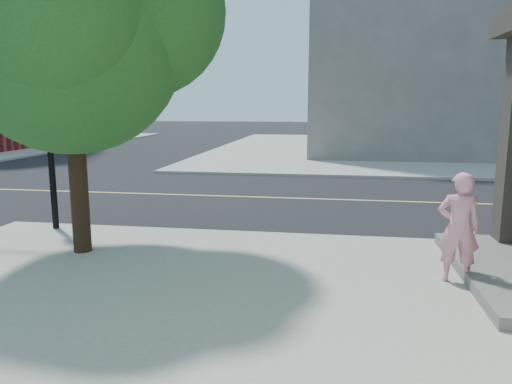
# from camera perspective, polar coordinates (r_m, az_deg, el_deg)

# --- Properties ---
(ground) EXTENTS (140.00, 140.00, 0.00)m
(ground) POSITION_cam_1_polar(r_m,az_deg,el_deg) (12.32, -22.36, -3.91)
(ground) COLOR black
(ground) RESTS_ON ground
(road_ew) EXTENTS (140.00, 9.00, 0.01)m
(road_ew) POSITION_cam_1_polar(r_m,az_deg,el_deg) (16.22, -14.10, -0.17)
(road_ew) COLOR black
(road_ew) RESTS_ON ground
(sidewalk_ne) EXTENTS (29.00, 25.00, 0.12)m
(sidewalk_ne) POSITION_cam_1_polar(r_m,az_deg,el_deg) (32.55, 21.89, 4.57)
(sidewalk_ne) COLOR #A09E90
(sidewalk_ne) RESTS_ON ground
(filler_ne) EXTENTS (18.00, 16.00, 14.00)m
(filler_ne) POSITION_cam_1_polar(r_m,az_deg,el_deg) (33.31, 23.41, 16.78)
(filler_ne) COLOR slate
(filler_ne) RESTS_ON sidewalk_ne
(man_on_phone) EXTENTS (0.65, 0.45, 1.72)m
(man_on_phone) POSITION_cam_1_polar(r_m,az_deg,el_deg) (8.10, 22.50, -3.86)
(man_on_phone) COLOR pink
(man_on_phone) RESTS_ON sidewalk_se
(street_tree) EXTENTS (5.01, 4.55, 6.65)m
(street_tree) POSITION_cam_1_polar(r_m,az_deg,el_deg) (9.52, -20.42, 19.09)
(street_tree) COLOR black
(street_tree) RESTS_ON sidewalk_se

